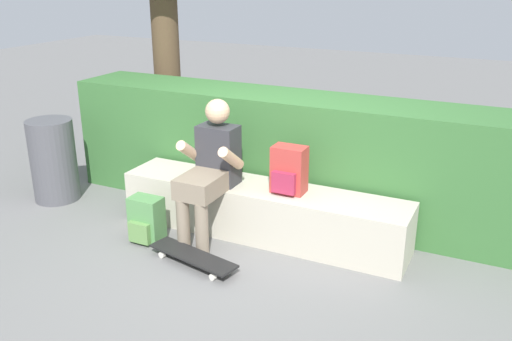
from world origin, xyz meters
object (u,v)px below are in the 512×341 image
Objects in this scene: bench_main at (262,211)px; trash_bin at (53,160)px; person_skater at (210,167)px; backpack_on_ground at (146,220)px; skateboard_near_person at (193,256)px; backpack_on_bench at (289,171)px.

trash_bin reaches higher than bench_main.
bench_main is 3.10× the size of trash_bin.
trash_bin is at bearing 178.53° from person_skater.
bench_main is 1.01m from backpack_on_ground.
skateboard_near_person is at bearing -15.55° from trash_bin.
backpack_on_ground is at bearing -145.91° from person_skater.
person_skater is 3.02× the size of backpack_on_bench.
person_skater is 0.78m from skateboard_near_person.
backpack_on_bench is at bearing 25.70° from backpack_on_ground.
person_skater is 1.47× the size of skateboard_near_person.
bench_main is at bearing 32.33° from backpack_on_ground.
person_skater reaches higher than skateboard_near_person.
skateboard_near_person is 1.05m from backpack_on_bench.
person_skater is at bearing -1.47° from trash_bin.
bench_main is 3.13× the size of skateboard_near_person.
person_skater is at bearing 102.78° from skateboard_near_person.
trash_bin is at bearing 164.45° from skateboard_near_person.
person_skater is at bearing 34.09° from backpack_on_ground.
backpack_on_ground is 0.48× the size of trash_bin.
backpack_on_ground reaches higher than skateboard_near_person.
trash_bin is at bearing 165.33° from backpack_on_ground.
skateboard_near_person is at bearing -77.22° from person_skater.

